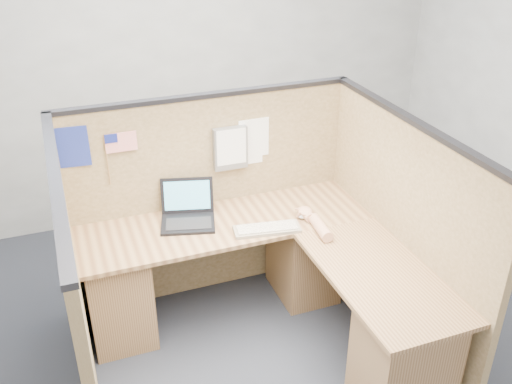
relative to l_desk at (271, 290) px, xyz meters
name	(u,v)px	position (x,y,z in m)	size (l,w,h in m)	color
floor	(260,372)	(-0.18, -0.29, -0.39)	(5.00, 5.00, 0.00)	#1E222A
wall_back	(166,64)	(-0.18, 1.96, 1.01)	(5.00, 5.00, 0.00)	gray
cubicle_partitions	(236,236)	(-0.18, 0.14, 0.38)	(2.06, 1.83, 1.53)	brown
l_desk	(271,290)	(0.00, 0.00, 0.00)	(1.95, 1.75, 0.73)	brown
laptop	(185,212)	(-0.42, 0.51, 0.40)	(0.41, 0.42, 0.26)	black
keyboard	(267,229)	(0.04, 0.19, 0.35)	(0.45, 0.22, 0.03)	gray
mouse	(305,214)	(0.35, 0.26, 0.36)	(0.11, 0.07, 0.05)	#BBBBC0
hand_forearm	(315,222)	(0.36, 0.11, 0.38)	(0.11, 0.40, 0.08)	tan
blue_poster	(73,147)	(-1.06, 0.68, 0.90)	(0.20, 0.00, 0.27)	navy
american_flag	(118,144)	(-0.79, 0.67, 0.88)	(0.20, 0.01, 0.35)	olive
file_holder	(230,148)	(-0.05, 0.66, 0.75)	(0.24, 0.05, 0.30)	slate
paper_left	(254,138)	(0.14, 0.68, 0.79)	(0.22, 0.00, 0.28)	white
paper_right	(249,147)	(0.10, 0.68, 0.72)	(0.20, 0.00, 0.26)	white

